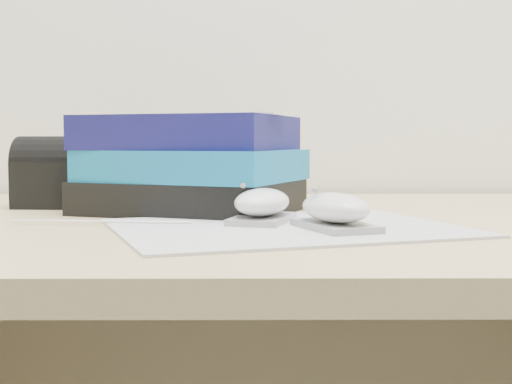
{
  "coord_description": "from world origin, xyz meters",
  "views": [
    {
      "loc": [
        -0.11,
        0.68,
        0.83
      ],
      "look_at": [
        -0.1,
        1.48,
        0.77
      ],
      "focal_mm": 50.0,
      "sensor_mm": 36.0,
      "label": 1
    }
  ],
  "objects_px": {
    "book_stack": "(191,165)",
    "mouse_rear": "(262,205)",
    "pouch": "(58,173)",
    "mouse_front": "(335,211)",
    "desk": "(329,381)"
  },
  "relations": [
    {
      "from": "pouch",
      "to": "desk",
      "type": "bearing_deg",
      "value": -11.03
    },
    {
      "from": "desk",
      "to": "book_stack",
      "type": "xyz_separation_m",
      "value": [
        -0.19,
        0.01,
        0.3
      ]
    },
    {
      "from": "mouse_rear",
      "to": "pouch",
      "type": "xyz_separation_m",
      "value": [
        -0.29,
        0.22,
        0.03
      ]
    },
    {
      "from": "mouse_rear",
      "to": "pouch",
      "type": "relative_size",
      "value": 0.98
    },
    {
      "from": "desk",
      "to": "mouse_rear",
      "type": "distance_m",
      "value": 0.31
    },
    {
      "from": "mouse_rear",
      "to": "book_stack",
      "type": "bearing_deg",
      "value": 122.96
    },
    {
      "from": "mouse_front",
      "to": "desk",
      "type": "bearing_deg",
      "value": 85.11
    },
    {
      "from": "mouse_rear",
      "to": "pouch",
      "type": "bearing_deg",
      "value": 143.84
    },
    {
      "from": "mouse_front",
      "to": "pouch",
      "type": "bearing_deg",
      "value": 142.78
    },
    {
      "from": "mouse_rear",
      "to": "mouse_front",
      "type": "distance_m",
      "value": 0.1
    },
    {
      "from": "mouse_rear",
      "to": "pouch",
      "type": "distance_m",
      "value": 0.37
    },
    {
      "from": "book_stack",
      "to": "mouse_rear",
      "type": "bearing_deg",
      "value": -57.04
    },
    {
      "from": "mouse_rear",
      "to": "mouse_front",
      "type": "relative_size",
      "value": 0.99
    },
    {
      "from": "desk",
      "to": "book_stack",
      "type": "distance_m",
      "value": 0.35
    },
    {
      "from": "mouse_front",
      "to": "pouch",
      "type": "relative_size",
      "value": 1.0
    }
  ]
}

